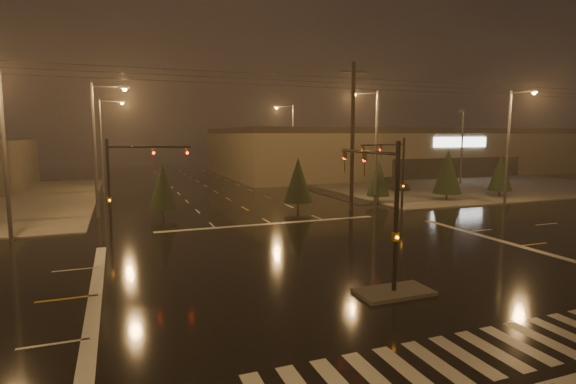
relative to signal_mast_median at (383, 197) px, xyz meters
The scene contains 23 objects.
ground 4.85m from the signal_mast_median, 90.00° to the left, with size 140.00×140.00×0.00m, color black.
sidewalk_ne 44.80m from the signal_mast_median, 47.79° to the left, with size 36.00×36.00×0.12m, color #4C4A44.
median_island 3.79m from the signal_mast_median, 90.00° to the right, with size 3.00×1.60×0.15m, color #4C4A44.
crosswalk 7.01m from the signal_mast_median, 90.00° to the right, with size 15.00×2.60×0.01m, color beige.
stop_bar_far 14.56m from the signal_mast_median, 90.00° to the left, with size 16.00×0.50×0.01m, color beige.
parking_lot 46.95m from the signal_mast_median, 41.60° to the left, with size 50.00×24.00×0.08m, color black.
retail_building 60.26m from the signal_mast_median, 54.49° to the left, with size 60.20×28.30×7.20m.
signal_mast_median is the anchor object (origin of this frame).
signal_mast_ne 16.27m from the signal_mast_median, 54.28° to the left, with size 4.84×1.86×6.00m.
signal_mast_nw 16.27m from the signal_mast_median, 125.72° to the left, with size 4.84×1.86×6.00m.
streetlight_1 23.94m from the signal_mast_median, 117.96° to the left, with size 2.77×0.32×10.00m.
streetlight_2 38.78m from the signal_mast_median, 106.79° to the left, with size 2.77×0.32×10.00m.
streetlight_3 22.20m from the signal_mast_median, 59.61° to the left, with size 2.77×0.32×10.00m.
streetlight_4 40.69m from the signal_mast_median, 74.03° to the left, with size 2.77×0.32×10.00m.
streetlight_5 21.53m from the signal_mast_median, 138.30° to the left, with size 0.32×2.77×10.00m.
streetlight_6 26.29m from the signal_mast_median, 32.94° to the left, with size 0.32×2.77×10.00m.
utility_pole_1 19.00m from the signal_mast_median, 64.89° to the left, with size 2.20×0.32×12.00m.
conifer_0 23.16m from the signal_mast_median, 58.26° to the left, with size 2.10×2.10×3.99m.
conifer_1 26.83m from the signal_mast_median, 44.36° to the left, with size 2.65×2.65×4.85m.
conifer_2 31.77m from the signal_mast_median, 36.07° to the left, with size 2.31×2.31×4.31m.
conifer_3 20.51m from the signal_mast_median, 109.61° to the left, with size 2.14×2.14×4.04m.
conifer_4 19.03m from the signal_mast_median, 78.28° to the left, with size 2.36×2.36×4.39m.
car_parked 33.33m from the signal_mast_median, 55.33° to the left, with size 1.84×4.57×1.56m, color black.
Camera 1 is at (-9.96, -18.43, 6.24)m, focal length 28.00 mm.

